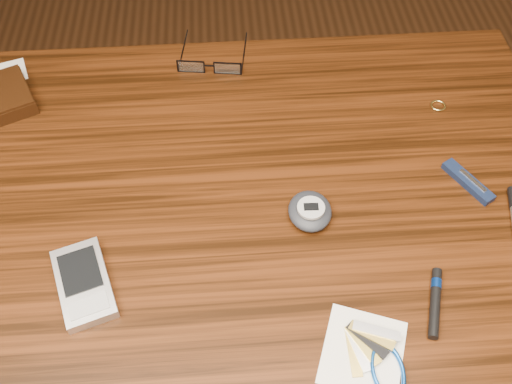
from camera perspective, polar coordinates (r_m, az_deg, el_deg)
ground at (r=1.46m, az=-1.54°, el=-18.59°), size 3.80×3.80×0.00m
desk at (r=0.87m, az=-2.46°, el=-5.02°), size 1.00×0.70×0.75m
eyeglasses at (r=0.97m, az=-4.65°, el=12.52°), size 0.12×0.12×0.02m
gold_ring at (r=0.96m, az=17.74°, el=8.23°), size 0.03×0.03×0.00m
pda_phone at (r=0.74m, az=-16.85°, el=-8.73°), size 0.09×0.13×0.02m
pedometer at (r=0.77m, az=5.42°, el=-1.89°), size 0.06×0.07×0.03m
notepad_keys at (r=0.69m, az=11.84°, el=-16.02°), size 0.12×0.13×0.01m
pocket_knife at (r=0.86m, az=20.44°, el=0.99°), size 0.06×0.08×0.01m
black_blue_pen at (r=0.74m, az=17.50°, el=-10.29°), size 0.04×0.09×0.01m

